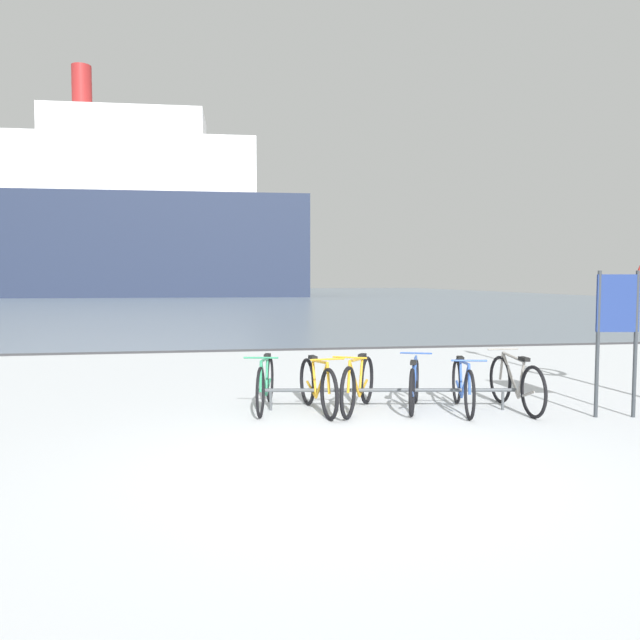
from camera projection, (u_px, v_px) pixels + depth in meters
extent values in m
cube|color=silver|center=(374.00, 507.00, 5.03)|extent=(80.00, 22.00, 0.08)
cube|color=slate|center=(228.00, 296.00, 69.99)|extent=(80.00, 110.00, 0.08)
cube|color=#47474C|center=(267.00, 351.00, 15.86)|extent=(80.00, 0.50, 0.05)
cylinder|color=#4C5156|center=(387.00, 390.00, 8.56)|extent=(3.54, 0.62, 0.05)
cylinder|color=#4C5156|center=(271.00, 400.00, 8.56)|extent=(0.04, 0.04, 0.28)
cylinder|color=#4C5156|center=(503.00, 400.00, 8.58)|extent=(0.04, 0.04, 0.28)
torus|color=black|center=(260.00, 392.00, 8.09)|extent=(0.17, 0.67, 0.67)
torus|color=black|center=(270.00, 379.00, 9.15)|extent=(0.17, 0.67, 0.67)
cylinder|color=#2D8C60|center=(264.00, 379.00, 8.43)|extent=(0.15, 0.55, 0.57)
cylinder|color=#2D8C60|center=(267.00, 377.00, 8.77)|extent=(0.07, 0.20, 0.51)
cylinder|color=#2D8C60|center=(264.00, 360.00, 8.49)|extent=(0.17, 0.68, 0.08)
cylinder|color=#2D8C60|center=(268.00, 387.00, 8.93)|extent=(0.13, 0.46, 0.19)
cylinder|color=#2D8C60|center=(261.00, 377.00, 8.12)|extent=(0.06, 0.12, 0.40)
cube|color=black|center=(267.00, 356.00, 8.83)|extent=(0.12, 0.21, 0.05)
cylinder|color=#2D8C60|center=(261.00, 358.00, 8.14)|extent=(0.46, 0.12, 0.02)
torus|color=black|center=(329.00, 394.00, 7.95)|extent=(0.14, 0.68, 0.68)
torus|color=black|center=(307.00, 382.00, 8.92)|extent=(0.14, 0.68, 0.68)
cylinder|color=gold|center=(322.00, 381.00, 8.26)|extent=(0.11, 0.53, 0.57)
cylinder|color=gold|center=(314.00, 379.00, 8.57)|extent=(0.06, 0.19, 0.51)
cylinder|color=gold|center=(320.00, 362.00, 8.31)|extent=(0.13, 0.66, 0.08)
cylinder|color=gold|center=(312.00, 389.00, 8.72)|extent=(0.10, 0.44, 0.19)
cylinder|color=gold|center=(328.00, 379.00, 7.97)|extent=(0.05, 0.12, 0.40)
cube|color=black|center=(313.00, 358.00, 8.63)|extent=(0.11, 0.21, 0.05)
cylinder|color=gold|center=(327.00, 359.00, 7.99)|extent=(0.46, 0.09, 0.02)
torus|color=black|center=(348.00, 393.00, 8.00)|extent=(0.36, 0.64, 0.69)
torus|color=black|center=(367.00, 380.00, 9.00)|extent=(0.36, 0.64, 0.69)
cylinder|color=gold|center=(355.00, 379.00, 8.32)|extent=(0.28, 0.51, 0.58)
cylinder|color=gold|center=(361.00, 377.00, 8.65)|extent=(0.12, 0.19, 0.52)
cylinder|color=gold|center=(356.00, 360.00, 8.38)|extent=(0.35, 0.63, 0.08)
cylinder|color=gold|center=(363.00, 388.00, 8.80)|extent=(0.24, 0.43, 0.19)
cylinder|color=gold|center=(349.00, 377.00, 8.02)|extent=(0.08, 0.12, 0.41)
cube|color=black|center=(362.00, 356.00, 8.70)|extent=(0.16, 0.21, 0.05)
cylinder|color=gold|center=(350.00, 357.00, 8.04)|extent=(0.42, 0.23, 0.02)
torus|color=black|center=(416.00, 381.00, 9.10)|extent=(0.28, 0.61, 0.64)
torus|color=black|center=(412.00, 392.00, 8.17)|extent=(0.28, 0.61, 0.64)
cylinder|color=#3359B2|center=(415.00, 377.00, 8.79)|extent=(0.22, 0.48, 0.54)
cylinder|color=#3359B2|center=(414.00, 382.00, 8.49)|extent=(0.10, 0.18, 0.48)
cylinder|color=#3359B2|center=(415.00, 361.00, 8.70)|extent=(0.26, 0.59, 0.08)
cylinder|color=#3359B2|center=(413.00, 395.00, 8.37)|extent=(0.19, 0.40, 0.18)
cylinder|color=#3359B2|center=(416.00, 369.00, 9.05)|extent=(0.07, 0.11, 0.38)
cube|color=black|center=(413.00, 362.00, 8.40)|extent=(0.15, 0.22, 0.05)
cylinder|color=#3359B2|center=(416.00, 353.00, 9.00)|extent=(0.44, 0.19, 0.02)
torus|color=black|center=(470.00, 395.00, 7.97)|extent=(0.19, 0.65, 0.65)
torus|color=black|center=(457.00, 381.00, 9.01)|extent=(0.19, 0.65, 0.65)
cylinder|color=#3359B2|center=(465.00, 381.00, 8.30)|extent=(0.16, 0.54, 0.55)
cylinder|color=#3359B2|center=(461.00, 379.00, 8.64)|extent=(0.08, 0.19, 0.49)
cylinder|color=#3359B2|center=(464.00, 363.00, 8.36)|extent=(0.19, 0.67, 0.08)
cylinder|color=#3359B2|center=(459.00, 389.00, 8.79)|extent=(0.14, 0.45, 0.18)
cylinder|color=#3359B2|center=(469.00, 380.00, 8.00)|extent=(0.06, 0.12, 0.39)
cube|color=black|center=(460.00, 358.00, 8.70)|extent=(0.12, 0.21, 0.05)
cylinder|color=#3359B2|center=(469.00, 361.00, 8.02)|extent=(0.45, 0.13, 0.02)
torus|color=black|center=(500.00, 379.00, 9.06)|extent=(0.06, 0.69, 0.69)
torus|color=black|center=(533.00, 392.00, 8.06)|extent=(0.06, 0.69, 0.69)
cylinder|color=gray|center=(510.00, 374.00, 8.73)|extent=(0.05, 0.54, 0.58)
cylinder|color=gray|center=(521.00, 380.00, 8.41)|extent=(0.04, 0.19, 0.52)
cylinder|color=gray|center=(513.00, 357.00, 8.64)|extent=(0.05, 0.66, 0.08)
cylinder|color=gray|center=(526.00, 395.00, 8.28)|extent=(0.05, 0.44, 0.19)
cylinder|color=gray|center=(502.00, 366.00, 9.01)|extent=(0.04, 0.11, 0.41)
cube|color=black|center=(524.00, 359.00, 8.31)|extent=(0.09, 0.20, 0.05)
cylinder|color=gray|center=(503.00, 349.00, 8.96)|extent=(0.46, 0.04, 0.02)
cylinder|color=#33383D|center=(598.00, 344.00, 8.08)|extent=(0.05, 0.05, 1.93)
cylinder|color=#33383D|center=(636.00, 344.00, 8.08)|extent=(0.05, 0.05, 1.93)
cube|color=navy|center=(618.00, 303.00, 8.04)|extent=(0.55, 0.13, 0.75)
cube|color=#232D47|center=(138.00, 247.00, 65.64)|extent=(35.97, 12.32, 10.45)
cube|color=white|center=(128.00, 170.00, 65.00)|extent=(27.02, 10.34, 5.75)
cube|color=white|center=(127.00, 128.00, 64.71)|extent=(16.29, 8.30, 2.93)
cylinder|color=#A52626|center=(82.00, 89.00, 63.89)|extent=(1.99, 1.99, 4.70)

